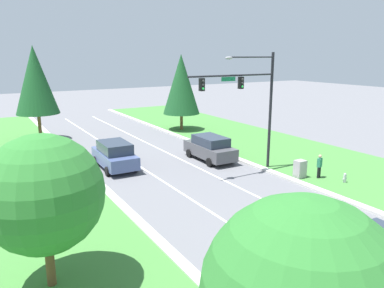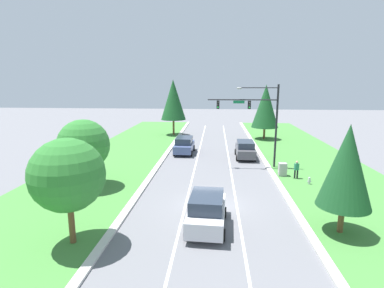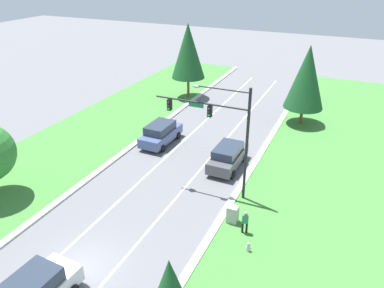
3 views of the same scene
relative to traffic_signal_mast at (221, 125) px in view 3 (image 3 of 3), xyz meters
name	(u,v)px [view 3 (image 3 of 3)]	position (x,y,z in m)	size (l,w,h in m)	color
ground_plane	(81,268)	(-4.37, -10.33, -5.50)	(160.00, 160.00, 0.00)	slate
curb_strip_left	(8,239)	(-10.02, -10.33, -5.43)	(0.50, 90.00, 0.15)	beige
lane_stripe_inner_left	(56,259)	(-6.17, -10.33, -5.50)	(0.14, 81.00, 0.01)	white
lane_stripe_inner_right	(108,278)	(-2.57, -10.33, -5.50)	(0.14, 81.00, 0.01)	white
traffic_signal_mast	(221,125)	(0.00, 0.00, 0.00)	(6.94, 0.41, 8.35)	black
graphite_suv	(228,156)	(-0.68, 3.91, -4.49)	(2.25, 4.98, 1.96)	#4C4C51
slate_blue_suv	(161,133)	(-7.91, 5.60, -4.47)	(2.36, 4.97, 2.00)	#475684
utility_cabinet	(233,215)	(2.08, -2.97, -4.87)	(0.70, 0.60, 1.26)	#9E9E99
pedestrian	(245,221)	(3.13, -3.69, -4.56)	(0.43, 0.33, 1.69)	black
fire_hydrant	(248,247)	(3.83, -5.20, -5.16)	(0.34, 0.20, 0.70)	#B7B7BC
conifer_near_right_tree	(307,77)	(3.29, 15.73, -0.44)	(4.00, 4.00, 8.27)	brown
conifer_mid_left_tree	(188,51)	(-11.03, 18.50, 0.32)	(4.04, 4.04, 9.07)	brown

